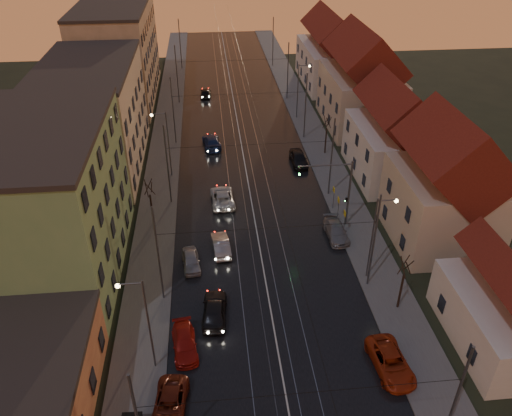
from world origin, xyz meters
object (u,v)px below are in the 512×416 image
object	(u,v)px
street_lamp_1	(377,231)
driving_car_1	(221,245)
driving_car_2	(222,197)
traffic_light_mast	(340,186)
street_lamp_0	(143,317)
driving_car_3	(212,142)
parked_right_2	(299,158)
parked_right_1	(336,231)
driving_car_4	(206,93)
driving_car_0	(214,310)
parked_left_1	(170,405)
street_lamp_2	(165,138)
parked_right_0	(391,362)
parked_left_3	(191,261)
parked_left_2	(185,343)
street_lamp_3	(300,86)

from	to	relation	value
street_lamp_1	driving_car_1	distance (m)	14.31
driving_car_1	driving_car_2	bearing A→B (deg)	-98.83
traffic_light_mast	driving_car_1	bearing A→B (deg)	-165.47
street_lamp_0	driving_car_3	size ratio (longest dim) A/B	1.55
parked_right_2	parked_right_1	bearing A→B (deg)	-87.81
street_lamp_1	driving_car_4	distance (m)	48.54
driving_car_0	parked_left_1	bearing A→B (deg)	73.78
street_lamp_2	parked_right_1	size ratio (longest dim) A/B	1.77
driving_car_1	parked_right_0	distance (m)	18.58
driving_car_1	parked_left_3	bearing A→B (deg)	30.32
parked_right_0	traffic_light_mast	bearing A→B (deg)	84.53
driving_car_0	parked_left_2	size ratio (longest dim) A/B	1.10
street_lamp_3	parked_right_2	size ratio (longest dim) A/B	1.75
driving_car_4	parked_left_2	xyz separation A→B (m)	(-2.36, -53.03, -0.07)
parked_left_2	street_lamp_2	bearing A→B (deg)	88.36
parked_left_3	parked_right_1	size ratio (longest dim) A/B	0.82
driving_car_2	parked_right_2	size ratio (longest dim) A/B	1.12
driving_car_4	driving_car_3	bearing A→B (deg)	95.00
traffic_light_mast	street_lamp_2	bearing A→B (deg)	144.93
street_lamp_1	parked_left_2	world-z (taller)	street_lamp_1
parked_left_2	street_lamp_3	bearing A→B (deg)	62.88
driving_car_0	driving_car_4	xyz separation A→B (m)	(0.09, 49.96, -0.11)
driving_car_4	parked_right_1	bearing A→B (deg)	110.03
parked_left_1	parked_right_1	bearing A→B (deg)	56.00
driving_car_0	driving_car_4	bearing A→B (deg)	-85.38
parked_right_0	parked_right_2	distance (m)	31.38
street_lamp_3	driving_car_4	size ratio (longest dim) A/B	2.01
street_lamp_1	parked_left_2	size ratio (longest dim) A/B	1.90
street_lamp_3	driving_car_1	bearing A→B (deg)	-112.33
street_lamp_2	traffic_light_mast	world-z (taller)	street_lamp_2
street_lamp_1	driving_car_1	size ratio (longest dim) A/B	1.88
street_lamp_1	driving_car_0	world-z (taller)	street_lamp_1
street_lamp_1	parked_left_3	world-z (taller)	street_lamp_1
parked_left_1	parked_right_2	size ratio (longest dim) A/B	0.98
driving_car_3	parked_right_2	bearing A→B (deg)	144.64
driving_car_1	street_lamp_1	bearing A→B (deg)	153.34
street_lamp_0	driving_car_4	size ratio (longest dim) A/B	2.01
street_lamp_3	traffic_light_mast	distance (m)	28.03
street_lamp_3	driving_car_2	distance (m)	25.96
parked_left_2	driving_car_1	bearing A→B (deg)	68.23
street_lamp_2	parked_left_1	xyz separation A→B (m)	(1.50, -31.66, -4.26)
street_lamp_1	parked_right_2	distance (m)	22.08
street_lamp_3	driving_car_3	bearing A→B (deg)	-146.64
street_lamp_0	driving_car_1	size ratio (longest dim) A/B	1.88
parked_left_2	parked_right_0	distance (m)	14.71
driving_car_2	driving_car_0	bearing A→B (deg)	82.52
street_lamp_1	street_lamp_2	world-z (taller)	same
street_lamp_1	traffic_light_mast	world-z (taller)	street_lamp_1
driving_car_1	parked_right_0	xyz separation A→B (m)	(11.24, -14.80, -0.02)
street_lamp_3	driving_car_3	xyz separation A→B (m)	(-13.01, -8.56, -4.14)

